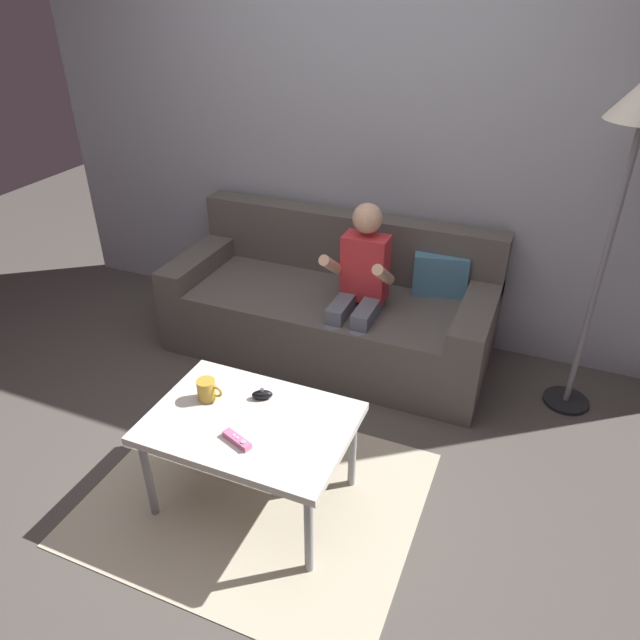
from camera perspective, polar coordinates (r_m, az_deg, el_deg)
ground_plane at (r=2.81m, az=-7.23°, el=-16.09°), size 8.71×8.71×0.00m
wall_back at (r=3.53m, az=5.07°, el=17.80°), size 4.36×0.05×2.50m
couch at (r=3.57m, az=1.26°, el=1.19°), size 1.91×0.80×0.79m
person_seated_on_couch at (r=3.21m, az=3.86°, el=3.40°), size 0.35×0.43×1.00m
coffee_table at (r=2.49m, az=-6.78°, el=-10.37°), size 0.84×0.59×0.46m
area_rug at (r=2.78m, az=-6.24°, el=-16.74°), size 1.42×1.16×0.01m
game_remote_pink_near_edge at (r=2.36m, az=-8.07°, el=-11.47°), size 0.14×0.08×0.03m
nunchuk_black at (r=2.55m, az=-5.65°, el=-7.23°), size 0.10×0.08×0.05m
coffee_mug at (r=2.57m, az=-10.93°, el=-6.69°), size 0.12×0.08×0.09m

